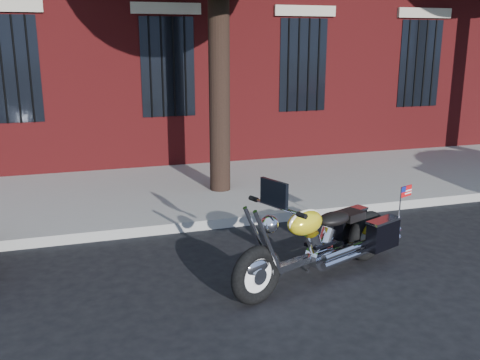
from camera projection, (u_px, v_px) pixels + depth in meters
name	position (u px, v px, depth m)	size (l,w,h in m)	color
ground	(243.00, 262.00, 6.77)	(120.00, 120.00, 0.00)	black
curb	(215.00, 223.00, 8.03)	(40.00, 0.16, 0.15)	gray
sidewalk	(189.00, 190.00, 9.76)	(40.00, 3.60, 0.15)	gray
motorcycle	(325.00, 242.00, 6.24)	(2.57, 1.33, 1.32)	black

